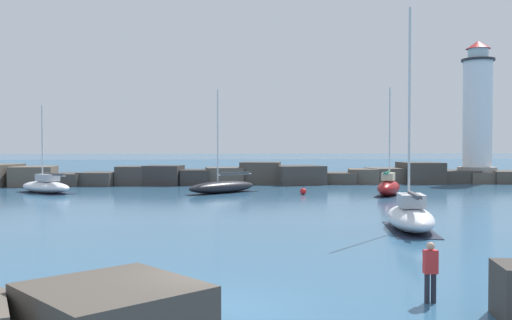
{
  "coord_description": "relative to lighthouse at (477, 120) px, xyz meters",
  "views": [
    {
      "loc": [
        -0.37,
        -14.77,
        4.19
      ],
      "look_at": [
        2.71,
        21.57,
        3.3
      ],
      "focal_mm": 40.0,
      "sensor_mm": 36.0,
      "label": 1
    }
  ],
  "objects": [
    {
      "name": "lighthouse",
      "position": [
        0.0,
        0.0,
        0.0
      ],
      "size": [
        4.34,
        4.34,
        16.18
      ],
      "color": "gray",
      "rests_on": "ground"
    },
    {
      "name": "ground_plane",
      "position": [
        -30.41,
        -48.08,
        -7.15
      ],
      "size": [
        600.0,
        600.0,
        0.0
      ],
      "primitive_type": "plane",
      "color": "#336084"
    },
    {
      "name": "sailboat_moored_0",
      "position": [
        -15.52,
        -15.85,
        -6.39
      ],
      "size": [
        3.85,
        5.47,
        9.18
      ],
      "color": "maroon",
      "rests_on": "ground"
    },
    {
      "name": "foreground_rocks",
      "position": [
        -33.89,
        -49.79,
        -6.59
      ],
      "size": [
        19.52,
        5.34,
        1.43
      ],
      "color": "#4C443D",
      "rests_on": "ground"
    },
    {
      "name": "sailboat_moored_3",
      "position": [
        -29.46,
        -12.15,
        -6.58
      ],
      "size": [
        6.9,
        6.27,
        9.15
      ],
      "color": "black",
      "rests_on": "ground"
    },
    {
      "name": "sailboat_moored_5",
      "position": [
        -45.19,
        -10.71,
        -6.52
      ],
      "size": [
        6.34,
        6.16,
        7.84
      ],
      "color": "white",
      "rests_on": "ground"
    },
    {
      "name": "mooring_buoy_orange_near",
      "position": [
        -22.56,
        -14.23,
        -6.87
      ],
      "size": [
        0.55,
        0.55,
        0.75
      ],
      "color": "red",
      "rests_on": "ground"
    },
    {
      "name": "breakwater_jetty",
      "position": [
        -30.61,
        -0.43,
        -6.18
      ],
      "size": [
        70.18,
        7.18,
        2.46
      ],
      "color": "#423D38",
      "rests_on": "ground"
    },
    {
      "name": "person_on_rocks",
      "position": [
        -24.87,
        -48.21,
        -6.24
      ],
      "size": [
        0.36,
        0.22,
        1.63
      ],
      "color": "#282833",
      "rests_on": "ground"
    },
    {
      "name": "open_sea_beyond",
      "position": [
        -30.41,
        59.64,
        -7.14
      ],
      "size": [
        400.0,
        116.0,
        0.01
      ],
      "color": "#235175",
      "rests_on": "ground"
    },
    {
      "name": "sailboat_moored_1",
      "position": [
        -20.73,
        -35.35,
        -6.44
      ],
      "size": [
        3.23,
        6.41,
        11.16
      ],
      "color": "white",
      "rests_on": "ground"
    }
  ]
}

